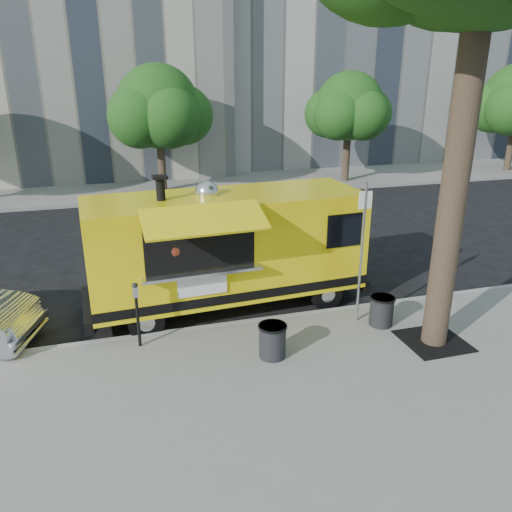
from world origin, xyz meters
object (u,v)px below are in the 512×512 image
Objects in this scene: sign_post at (362,246)px; trash_bin_left at (382,310)px; far_tree_b at (158,107)px; parking_meter at (137,307)px; far_tree_c at (349,106)px; trash_bin_right at (273,340)px; food_truck at (226,247)px.

trash_bin_left is at bearing -38.65° from sign_post.
parking_meter is (-2.00, -14.05, -2.85)m from far_tree_b.
far_tree_c is 17.47m from trash_bin_right.
far_tree_b is at bearing 178.09° from far_tree_c.
far_tree_c is at bearing -1.91° from far_tree_b.
far_tree_b is 8.47× the size of trash_bin_right.
trash_bin_left is (4.95, -0.52, -0.49)m from parking_meter.
far_tree_c is 15.48m from sign_post.
far_tree_b reaches higher than parking_meter.
sign_post is 2.25× the size of parking_meter.
far_tree_b is 14.48m from parking_meter.
trash_bin_right is (0.26, -2.61, -0.99)m from food_truck.
food_truck is (-8.90, -12.23, -2.23)m from far_tree_c.
far_tree_c is (9.00, -0.30, -0.12)m from far_tree_b.
food_truck is at bearing -126.07° from far_tree_c.
sign_post is 3.02m from food_truck.
food_truck is at bearing 95.75° from trash_bin_right.
far_tree_b is 15.51m from trash_bin_right.
food_truck is at bearing 36.04° from parking_meter.
trash_bin_left is (-6.05, -14.27, -3.23)m from far_tree_c.
food_truck is at bearing -89.56° from far_tree_b.
far_tree_b is at bearing 86.98° from food_truck.
sign_post is at bearing -114.81° from far_tree_c.
parking_meter reaches higher than trash_bin_left.
trash_bin_right is at bearing -120.22° from far_tree_c.
far_tree_b is at bearing 91.36° from trash_bin_right.
food_truck is (0.10, -12.53, -2.35)m from far_tree_b.
far_tree_c reaches higher than trash_bin_left.
trash_bin_left is 2.65m from trash_bin_right.
trash_bin_left is at bearing -112.98° from far_tree_c.
sign_post is at bearing -79.85° from far_tree_b.
food_truck is at bearing 144.90° from sign_post.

